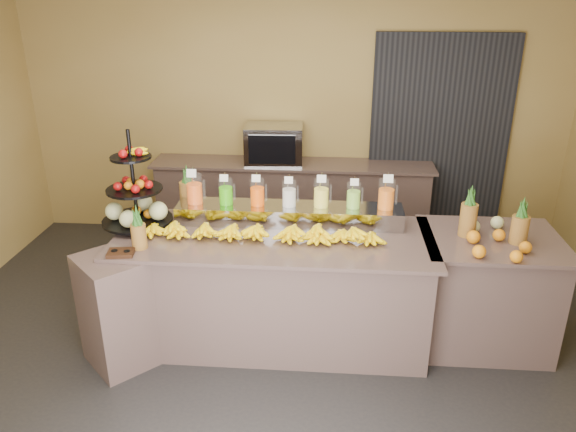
# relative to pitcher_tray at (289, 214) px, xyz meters

# --- Properties ---
(ground) EXTENTS (6.00, 6.00, 0.00)m
(ground) POSITION_rel_pitcher_tray_xyz_m (-0.10, -0.58, -1.01)
(ground) COLOR black
(ground) RESTS_ON ground
(room_envelope) EXTENTS (6.04, 5.02, 2.82)m
(room_envelope) POSITION_rel_pitcher_tray_xyz_m (0.09, 0.21, 0.87)
(room_envelope) COLOR olive
(room_envelope) RESTS_ON ground
(buffet_counter) EXTENTS (2.75, 1.25, 0.93)m
(buffet_counter) POSITION_rel_pitcher_tray_xyz_m (-0.21, -0.32, -0.54)
(buffet_counter) COLOR gray
(buffet_counter) RESTS_ON ground
(right_counter) EXTENTS (1.08, 0.88, 0.93)m
(right_counter) POSITION_rel_pitcher_tray_xyz_m (1.60, -0.18, -0.54)
(right_counter) COLOR gray
(right_counter) RESTS_ON ground
(back_ledge) EXTENTS (3.10, 0.55, 0.93)m
(back_ledge) POSITION_rel_pitcher_tray_xyz_m (-0.10, 1.67, -0.54)
(back_ledge) COLOR gray
(back_ledge) RESTS_ON ground
(pitcher_tray) EXTENTS (1.85, 0.30, 0.15)m
(pitcher_tray) POSITION_rel_pitcher_tray_xyz_m (0.00, 0.00, 0.00)
(pitcher_tray) COLOR gray
(pitcher_tray) RESTS_ON buffet_counter
(juice_pitcher_orange_a) EXTENTS (0.13, 0.14, 0.32)m
(juice_pitcher_orange_a) POSITION_rel_pitcher_tray_xyz_m (-0.78, -0.00, 0.18)
(juice_pitcher_orange_a) COLOR silver
(juice_pitcher_orange_a) RESTS_ON pitcher_tray
(juice_pitcher_green) EXTENTS (0.12, 0.12, 0.28)m
(juice_pitcher_green) POSITION_rel_pitcher_tray_xyz_m (-0.52, -0.00, 0.17)
(juice_pitcher_green) COLOR silver
(juice_pitcher_green) RESTS_ON pitcher_tray
(juice_pitcher_orange_b) EXTENTS (0.12, 0.12, 0.29)m
(juice_pitcher_orange_b) POSITION_rel_pitcher_tray_xyz_m (-0.26, -0.00, 0.17)
(juice_pitcher_orange_b) COLOR silver
(juice_pitcher_orange_b) RESTS_ON pitcher_tray
(juice_pitcher_milk) EXTENTS (0.11, 0.12, 0.28)m
(juice_pitcher_milk) POSITION_rel_pitcher_tray_xyz_m (-0.00, -0.00, 0.17)
(juice_pitcher_milk) COLOR silver
(juice_pitcher_milk) RESTS_ON pitcher_tray
(juice_pitcher_lemon) EXTENTS (0.12, 0.13, 0.30)m
(juice_pitcher_lemon) POSITION_rel_pitcher_tray_xyz_m (0.26, -0.00, 0.18)
(juice_pitcher_lemon) COLOR silver
(juice_pitcher_lemon) RESTS_ON pitcher_tray
(juice_pitcher_lime) EXTENTS (0.11, 0.12, 0.28)m
(juice_pitcher_lime) POSITION_rel_pitcher_tray_xyz_m (0.52, -0.00, 0.17)
(juice_pitcher_lime) COLOR silver
(juice_pitcher_lime) RESTS_ON pitcher_tray
(juice_pitcher_orange_c) EXTENTS (0.13, 0.14, 0.32)m
(juice_pitcher_orange_c) POSITION_rel_pitcher_tray_xyz_m (0.78, -0.00, 0.18)
(juice_pitcher_orange_c) COLOR silver
(juice_pitcher_orange_c) RESTS_ON pitcher_tray
(banana_heap) EXTENTS (1.97, 0.18, 0.16)m
(banana_heap) POSITION_rel_pitcher_tray_xyz_m (-0.20, -0.30, -0.00)
(banana_heap) COLOR yellow
(banana_heap) RESTS_ON buffet_counter
(fruit_stand) EXTENTS (0.60, 0.60, 0.80)m
(fruit_stand) POSITION_rel_pitcher_tray_xyz_m (-1.20, -0.15, 0.13)
(fruit_stand) COLOR black
(fruit_stand) RESTS_ON buffet_counter
(condiment_caddy) EXTENTS (0.21, 0.17, 0.03)m
(condiment_caddy) POSITION_rel_pitcher_tray_xyz_m (-1.18, -0.69, -0.06)
(condiment_caddy) COLOR black
(condiment_caddy) RESTS_ON buffet_counter
(pineapple_left_a) EXTENTS (0.11, 0.11, 0.35)m
(pineapple_left_a) POSITION_rel_pitcher_tray_xyz_m (-1.08, -0.57, 0.05)
(pineapple_left_a) COLOR brown
(pineapple_left_a) RESTS_ON buffet_counter
(pineapple_left_b) EXTENTS (0.14, 0.14, 0.42)m
(pineapple_left_b) POSITION_rel_pitcher_tray_xyz_m (-0.89, 0.19, 0.08)
(pineapple_left_b) COLOR brown
(pineapple_left_b) RESTS_ON buffet_counter
(right_fruit_pile) EXTENTS (0.50, 0.48, 0.26)m
(right_fruit_pile) POSITION_rel_pitcher_tray_xyz_m (1.57, -0.31, 0.01)
(right_fruit_pile) COLOR brown
(right_fruit_pile) RESTS_ON right_counter
(oven_warmer) EXTENTS (0.64, 0.46, 0.41)m
(oven_warmer) POSITION_rel_pitcher_tray_xyz_m (-0.30, 1.67, 0.13)
(oven_warmer) COLOR gray
(oven_warmer) RESTS_ON back_ledge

